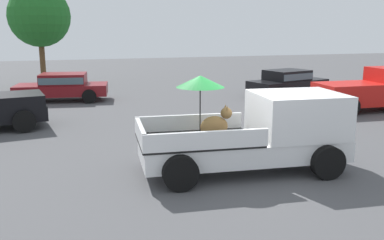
{
  "coord_description": "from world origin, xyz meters",
  "views": [
    {
      "loc": [
        -4.24,
        -9.16,
        3.47
      ],
      "look_at": [
        -0.94,
        1.18,
        1.1
      ],
      "focal_mm": 39.58,
      "sensor_mm": 36.0,
      "label": 1
    }
  ],
  "objects_px": {
    "pickup_truck_main": "(260,132)",
    "parked_sedan_near": "(288,81)",
    "pickup_truck_far": "(375,90)",
    "parked_sedan_far": "(63,86)"
  },
  "relations": [
    {
      "from": "pickup_truck_main",
      "to": "parked_sedan_near",
      "type": "bearing_deg",
      "value": 62.23
    },
    {
      "from": "pickup_truck_far",
      "to": "parked_sedan_near",
      "type": "relative_size",
      "value": 1.06
    },
    {
      "from": "pickup_truck_far",
      "to": "parked_sedan_near",
      "type": "height_order",
      "value": "pickup_truck_far"
    },
    {
      "from": "parked_sedan_far",
      "to": "pickup_truck_far",
      "type": "bearing_deg",
      "value": 162.05
    },
    {
      "from": "pickup_truck_far",
      "to": "parked_sedan_far",
      "type": "relative_size",
      "value": 1.08
    },
    {
      "from": "pickup_truck_main",
      "to": "parked_sedan_near",
      "type": "height_order",
      "value": "pickup_truck_main"
    },
    {
      "from": "pickup_truck_main",
      "to": "pickup_truck_far",
      "type": "xyz_separation_m",
      "value": [
        8.22,
        5.6,
        -0.09
      ]
    },
    {
      "from": "parked_sedan_near",
      "to": "pickup_truck_main",
      "type": "bearing_deg",
      "value": -138.2
    },
    {
      "from": "pickup_truck_main",
      "to": "parked_sedan_far",
      "type": "distance_m",
      "value": 12.9
    },
    {
      "from": "parked_sedan_near",
      "to": "parked_sedan_far",
      "type": "xyz_separation_m",
      "value": [
        -11.25,
        1.77,
        0.0
      ]
    }
  ]
}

